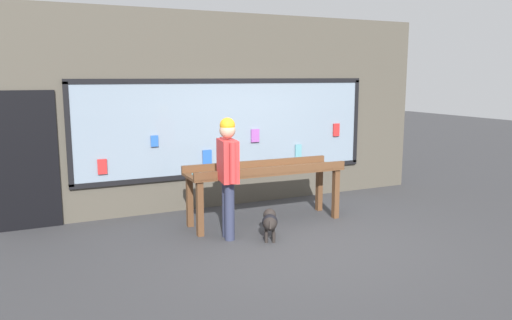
# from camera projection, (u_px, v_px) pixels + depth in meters

# --- Properties ---
(ground_plane) EXTENTS (40.00, 40.00, 0.00)m
(ground_plane) POSITION_uv_depth(u_px,v_px,m) (298.00, 242.00, 7.03)
(ground_plane) COLOR #38383A
(shopfront_facade) EXTENTS (7.77, 0.29, 3.38)m
(shopfront_facade) POSITION_uv_depth(u_px,v_px,m) (229.00, 112.00, 8.86)
(shopfront_facade) COLOR #4C473D
(shopfront_facade) RESTS_ON ground_plane
(display_table_main) EXTENTS (2.53, 0.73, 0.95)m
(display_table_main) POSITION_uv_depth(u_px,v_px,m) (265.00, 175.00, 7.85)
(display_table_main) COLOR brown
(display_table_main) RESTS_ON ground_plane
(person_browsing) EXTENTS (0.29, 0.67, 1.74)m
(person_browsing) POSITION_uv_depth(u_px,v_px,m) (228.00, 168.00, 7.01)
(person_browsing) COLOR #2D334C
(person_browsing) RESTS_ON ground_plane
(small_dog) EXTENTS (0.38, 0.57, 0.39)m
(small_dog) POSITION_uv_depth(u_px,v_px,m) (270.00, 221.00, 7.10)
(small_dog) COLOR black
(small_dog) RESTS_ON ground_plane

